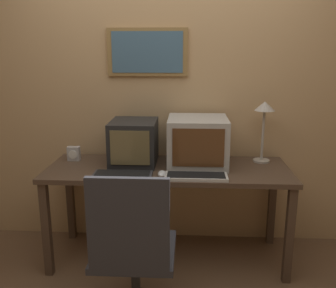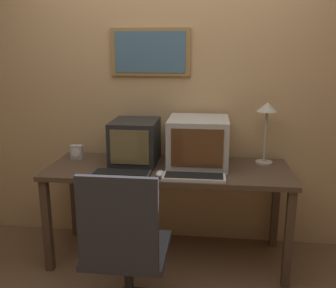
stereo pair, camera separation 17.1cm
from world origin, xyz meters
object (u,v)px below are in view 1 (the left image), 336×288
(monitor_left, at_px, (134,142))
(keyboard_main, at_px, (123,175))
(keyboard_side, at_px, (196,176))
(monitor_right, at_px, (198,141))
(office_chair, at_px, (134,262))
(desk_clock, at_px, (74,154))
(mouse_near_keyboard, at_px, (162,174))
(desk_lamp, at_px, (264,115))

(monitor_left, relative_size, keyboard_main, 0.99)
(monitor_left, distance_m, keyboard_side, 0.60)
(monitor_right, bearing_deg, office_chair, -113.69)
(keyboard_main, xyz_separation_m, keyboard_side, (0.52, -0.01, 0.00))
(monitor_right, distance_m, desk_clock, 1.00)
(monitor_right, xyz_separation_m, mouse_near_keyboard, (-0.25, -0.31, -0.16))
(monitor_left, relative_size, office_chair, 0.41)
(keyboard_main, height_order, keyboard_side, same)
(monitor_right, relative_size, office_chair, 0.46)
(monitor_right, height_order, office_chair, monitor_right)
(office_chair, bearing_deg, mouse_near_keyboard, 77.18)
(keyboard_side, bearing_deg, keyboard_main, 178.91)
(desk_clock, bearing_deg, mouse_near_keyboard, -26.02)
(monitor_left, relative_size, desk_lamp, 0.85)
(monitor_left, bearing_deg, keyboard_main, -96.41)
(office_chair, bearing_deg, keyboard_main, 105.06)
(keyboard_main, distance_m, desk_clock, 0.59)
(keyboard_side, bearing_deg, office_chair, -124.08)
(mouse_near_keyboard, xyz_separation_m, desk_lamp, (0.77, 0.40, 0.35))
(desk_lamp, bearing_deg, keyboard_side, -141.28)
(keyboard_side, bearing_deg, monitor_right, 87.53)
(monitor_right, height_order, desk_clock, monitor_right)
(mouse_near_keyboard, height_order, desk_lamp, desk_lamp)
(keyboard_side, height_order, desk_clock, desk_clock)
(keyboard_main, xyz_separation_m, desk_clock, (-0.46, 0.37, 0.04))
(monitor_left, distance_m, monitor_right, 0.49)
(mouse_near_keyboard, bearing_deg, desk_lamp, 27.83)
(mouse_near_keyboard, distance_m, office_chair, 0.68)
(desk_lamp, bearing_deg, mouse_near_keyboard, -152.17)
(keyboard_main, bearing_deg, desk_clock, 141.36)
(keyboard_side, relative_size, desk_lamp, 0.90)
(desk_clock, distance_m, desk_lamp, 1.54)
(keyboard_side, bearing_deg, mouse_near_keyboard, 175.72)
(keyboard_side, relative_size, desk_clock, 3.87)
(keyboard_main, height_order, desk_clock, desk_clock)
(mouse_near_keyboard, xyz_separation_m, office_chair, (-0.13, -0.56, -0.35))
(monitor_right, bearing_deg, desk_lamp, 10.64)
(office_chair, bearing_deg, monitor_left, 97.31)
(monitor_right, height_order, keyboard_main, monitor_right)
(keyboard_main, xyz_separation_m, desk_lamp, (1.04, 0.41, 0.36))
(keyboard_main, bearing_deg, mouse_near_keyboard, 1.68)
(desk_clock, distance_m, office_chair, 1.17)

